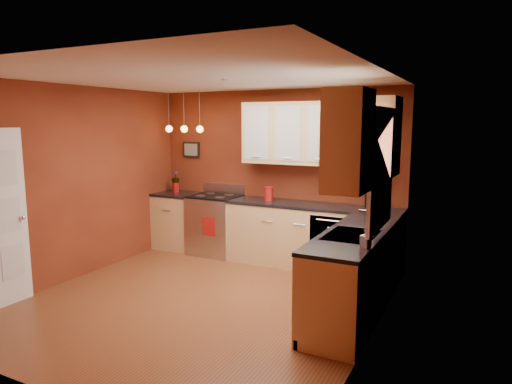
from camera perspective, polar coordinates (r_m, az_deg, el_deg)
The scene contains 26 objects.
floor at distance 5.62m, azimuth -6.80°, elevation -13.41°, with size 4.20×4.20×0.00m, color brown.
ceiling at distance 5.23m, azimuth -7.34°, elevation 14.02°, with size 4.00×4.20×0.02m, color #EFE4D0.
wall_back at distance 7.09m, azimuth 2.41°, elevation 2.16°, with size 4.00×0.02×2.60m, color maroon.
wall_front at distance 3.75m, azimuth -25.27°, elevation -4.67°, with size 4.00×0.02×2.60m, color maroon.
wall_left at distance 6.59m, azimuth -21.68°, elevation 1.04°, with size 0.02×4.20×2.60m, color maroon.
wall_right at distance 4.49m, azimuth 14.70°, elevation -1.99°, with size 0.02×4.20×2.60m, color maroon.
base_cabinets_back_left at distance 7.81m, azimuth -9.68°, elevation -3.67°, with size 0.70×0.60×0.90m, color tan.
base_cabinets_back_right at distance 6.70m, azimuth 7.02°, elevation -5.68°, with size 2.54×0.60×0.90m, color tan.
base_cabinets_right at distance 5.19m, azimuth 12.11°, elevation -10.14°, with size 0.60×2.10×0.90m, color tan.
counter_back_left at distance 7.72m, azimuth -9.76°, elevation -0.26°, with size 0.70×0.62×0.04m, color black.
counter_back_right at distance 6.60m, azimuth 7.09°, elevation -1.72°, with size 2.54×0.62×0.04m, color black.
counter_right at distance 5.06m, azimuth 12.28°, elevation -5.09°, with size 0.62×2.10×0.04m, color black.
gas_range at distance 7.40m, azimuth -5.11°, elevation -4.02°, with size 0.76×0.64×1.11m.
dishwasher_front at distance 6.33m, azimuth 9.29°, elevation -6.61°, with size 0.60×0.02×0.80m, color #BCBDC1.
sink at distance 4.92m, azimuth 11.86°, elevation -5.54°, with size 0.50×0.70×0.33m.
window at distance 4.73m, azimuth 15.35°, elevation 3.28°, with size 0.06×1.02×1.22m.
upper_cabinets_back at distance 6.66m, azimuth 6.57°, elevation 7.29°, with size 2.00×0.35×0.90m, color tan.
upper_cabinets_right at distance 4.77m, azimuth 13.77°, elevation 6.53°, with size 0.35×1.95×0.90m, color tan.
wall_picture at distance 7.81m, azimuth -8.09°, elevation 5.27°, with size 0.32×0.03×0.26m, color black.
pendant_lights at distance 7.47m, azimuth -8.97°, elevation 7.85°, with size 0.71×0.11×0.66m.
red_canister at distance 6.86m, azimuth 1.60°, elevation -0.20°, with size 0.14×0.14×0.21m.
red_vase at distance 7.82m, azimuth -10.01°, elevation 0.59°, with size 0.10×0.10×0.16m, color #9F1411.
flowers at distance 7.79m, azimuth -10.04°, elevation 1.83°, with size 0.12×0.12×0.22m, color #9F1411.
coffee_maker at distance 6.51m, azimuth 14.27°, elevation -0.92°, with size 0.17×0.16×0.24m.
soap_pump at distance 4.43m, azimuth 13.56°, elevation -5.68°, with size 0.08×0.08×0.18m, color white.
dish_towel at distance 7.07m, azimuth -5.93°, elevation -4.31°, with size 0.22×0.01×0.30m, color #9F1411.
Camera 1 is at (2.91, -4.32, 2.12)m, focal length 32.00 mm.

